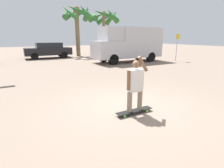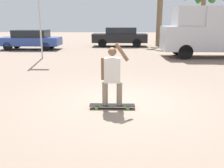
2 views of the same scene
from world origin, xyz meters
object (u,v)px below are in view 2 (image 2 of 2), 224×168
at_px(parked_car_black, 120,36).
at_px(parked_car_blue, 31,39).
at_px(camper_van, 218,30).
at_px(skateboard, 112,105).
at_px(person_skateboarder, 112,74).

distance_m(parked_car_black, parked_car_blue, 7.19).
bearing_deg(camper_van, skateboard, -122.91).
bearing_deg(parked_car_blue, person_skateboarder, -63.11).
height_order(camper_van, parked_car_black, camper_van).
bearing_deg(skateboard, parked_car_black, 89.24).
xyz_separation_m(camper_van, parked_car_black, (-5.71, 6.27, -0.76)).
bearing_deg(skateboard, camper_van, 57.09).
distance_m(person_skateboarder, camper_van, 10.91).
relative_size(skateboard, person_skateboarder, 0.73).
relative_size(parked_car_black, parked_car_blue, 1.01).
xyz_separation_m(skateboard, parked_car_blue, (-6.51, 12.85, 0.68)).
xyz_separation_m(skateboard, person_skateboarder, (-0.00, -0.00, 0.82)).
height_order(skateboard, parked_car_black, parked_car_black).
bearing_deg(person_skateboarder, skateboard, 0.00).
bearing_deg(person_skateboarder, camper_van, 57.09).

